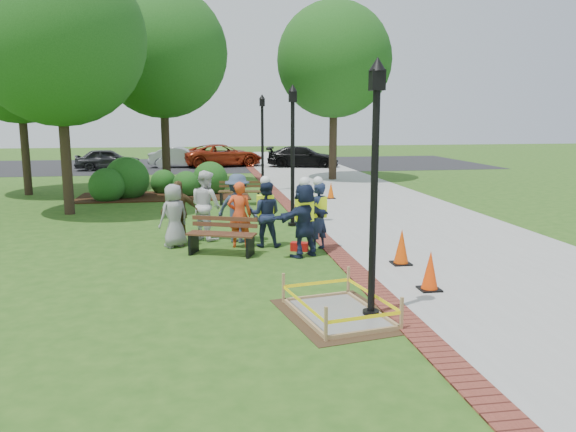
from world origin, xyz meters
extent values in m
plane|color=#285116|center=(0.00, 0.00, 0.00)|extent=(100.00, 100.00, 0.00)
cube|color=#9E9E99|center=(5.00, 10.00, 0.01)|extent=(6.00, 60.00, 0.02)
cube|color=maroon|center=(1.75, 10.00, 0.01)|extent=(0.50, 60.00, 0.03)
cube|color=#381E0F|center=(-3.00, 12.00, 0.02)|extent=(7.00, 3.00, 0.05)
cube|color=black|center=(0.00, 27.00, 0.00)|extent=(36.00, 12.00, 0.01)
cube|color=#47331E|center=(0.71, -2.90, 0.00)|extent=(2.10, 2.58, 0.01)
cube|color=gray|center=(0.71, -2.90, 0.02)|extent=(1.52, 1.99, 0.04)
cube|color=tan|center=(0.71, -2.90, 0.04)|extent=(1.66, 2.13, 0.08)
cube|color=tan|center=(0.71, -2.90, 0.28)|extent=(1.69, 2.17, 0.55)
cube|color=yellow|center=(0.71, -2.90, 0.30)|extent=(1.64, 2.11, 0.06)
cube|color=brown|center=(-1.06, 1.68, 0.51)|extent=(1.74, 1.06, 0.04)
cube|color=brown|center=(-0.97, 1.93, 0.77)|extent=(1.58, 0.64, 0.27)
cube|color=black|center=(-1.06, 1.68, 0.25)|extent=(1.62, 1.07, 0.49)
cube|color=#51391C|center=(-0.03, 9.45, 0.50)|extent=(1.68, 0.73, 0.04)
cube|color=#51391C|center=(0.01, 9.70, 0.75)|extent=(1.61, 0.30, 0.26)
cube|color=black|center=(-0.03, 9.45, 0.24)|extent=(1.54, 0.77, 0.48)
cube|color=black|center=(2.79, -1.85, 0.03)|extent=(0.41, 0.41, 0.05)
cone|color=#FF4208|center=(2.79, -1.85, 0.43)|extent=(0.32, 0.32, 0.75)
cube|color=black|center=(2.92, 0.07, 0.03)|extent=(0.42, 0.42, 0.06)
cone|color=#E54807|center=(2.92, 0.07, 0.44)|extent=(0.33, 0.33, 0.78)
cube|color=black|center=(3.72, 10.30, 0.02)|extent=(0.35, 0.35, 0.05)
cone|color=#FF5B08|center=(3.72, 10.30, 0.37)|extent=(0.27, 0.27, 0.64)
cube|color=#B7110E|center=(0.88, 1.77, 0.11)|extent=(0.48, 0.37, 0.21)
cylinder|color=black|center=(1.25, -3.00, 1.90)|extent=(0.12, 0.12, 3.80)
cube|color=black|center=(1.25, -3.00, 3.90)|extent=(0.22, 0.22, 0.32)
cone|color=black|center=(1.25, -3.00, 4.15)|extent=(0.28, 0.28, 0.22)
cylinder|color=black|center=(1.25, -3.00, 0.05)|extent=(0.28, 0.28, 0.10)
cylinder|color=black|center=(1.25, 5.00, 1.90)|extent=(0.12, 0.12, 3.80)
cube|color=black|center=(1.25, 5.00, 3.90)|extent=(0.22, 0.22, 0.32)
cone|color=black|center=(1.25, 5.00, 4.15)|extent=(0.28, 0.28, 0.22)
cylinder|color=black|center=(1.25, 5.00, 0.05)|extent=(0.28, 0.28, 0.10)
cylinder|color=black|center=(1.25, 13.00, 1.90)|extent=(0.12, 0.12, 3.80)
cube|color=black|center=(1.25, 13.00, 3.90)|extent=(0.22, 0.22, 0.32)
cone|color=black|center=(1.25, 13.00, 4.15)|extent=(0.28, 0.28, 0.22)
cylinder|color=black|center=(1.25, 13.00, 0.05)|extent=(0.28, 0.28, 0.10)
cylinder|color=#3D2D1E|center=(-5.99, 8.26, 2.40)|extent=(0.34, 0.34, 4.80)
sphere|color=#1A4A15|center=(-5.99, 8.26, 5.83)|extent=(5.72, 5.72, 5.72)
cylinder|color=#3D2D1E|center=(-3.07, 15.67, 2.56)|extent=(0.39, 0.39, 5.12)
sphere|color=#1A4A15|center=(-3.07, 15.67, 6.22)|extent=(6.02, 6.02, 6.02)
cylinder|color=#3D2D1E|center=(5.43, 17.09, 2.53)|extent=(0.41, 0.41, 5.06)
sphere|color=#1A4A15|center=(5.43, 17.09, 6.15)|extent=(5.88, 5.88, 5.88)
cylinder|color=#3D2D1E|center=(-8.77, 13.51, 2.45)|extent=(0.33, 0.33, 4.90)
sphere|color=#1A4A15|center=(-8.77, 13.51, 5.95)|extent=(5.90, 5.90, 5.90)
sphere|color=#1A4A15|center=(-5.17, 11.17, 0.00)|extent=(1.41, 1.41, 1.41)
sphere|color=#1A4A15|center=(-4.48, 11.98, 0.00)|extent=(1.82, 1.82, 1.82)
sphere|color=#1A4A15|center=(-2.09, 12.08, 0.00)|extent=(1.14, 1.14, 1.14)
sphere|color=#1A4A15|center=(-1.08, 12.69, 0.00)|extent=(1.50, 1.50, 1.50)
sphere|color=#1A4A15|center=(-3.08, 13.07, 0.00)|extent=(1.12, 1.12, 1.12)
imported|color=gray|center=(-2.23, 2.72, 0.82)|extent=(0.62, 0.57, 1.64)
imported|color=#F4491C|center=(-0.56, 2.40, 0.85)|extent=(0.59, 0.42, 1.70)
imported|color=white|center=(-1.39, 3.50, 0.94)|extent=(0.67, 0.72, 1.89)
imported|color=brown|center=(-2.10, 3.13, 0.83)|extent=(0.54, 0.36, 1.67)
imported|color=#384862|center=(-0.57, 3.02, 0.92)|extent=(0.69, 0.61, 1.83)
imported|color=#162439|center=(0.89, 1.20, 0.89)|extent=(0.67, 0.58, 1.78)
cube|color=#DAFE15|center=(0.89, 1.20, 1.14)|extent=(0.42, 0.26, 0.52)
sphere|color=white|center=(0.89, 1.20, 1.80)|extent=(0.25, 0.25, 0.25)
imported|color=#1C2949|center=(1.35, 1.81, 0.86)|extent=(0.65, 0.62, 1.72)
cube|color=#DAFE15|center=(1.35, 1.81, 1.10)|extent=(0.42, 0.26, 0.52)
sphere|color=white|center=(1.35, 1.81, 1.74)|extent=(0.25, 0.25, 0.25)
imported|color=#191F42|center=(0.10, 2.38, 0.85)|extent=(0.61, 0.46, 1.69)
cube|color=#DAFE15|center=(0.10, 2.38, 1.08)|extent=(0.42, 0.26, 0.52)
sphere|color=white|center=(0.10, 2.38, 1.72)|extent=(0.25, 0.25, 0.25)
imported|color=#29292C|center=(-7.08, 24.34, 0.00)|extent=(2.35, 4.61, 1.45)
imported|color=#ACADB1|center=(-2.69, 25.43, 0.00)|extent=(2.36, 4.57, 1.43)
imported|color=#9F2E14|center=(0.02, 25.73, 0.00)|extent=(3.32, 5.31, 1.61)
imported|color=black|center=(5.20, 24.45, 0.00)|extent=(3.01, 4.85, 1.47)
camera|label=1|loc=(-1.57, -11.73, 3.36)|focal=35.00mm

